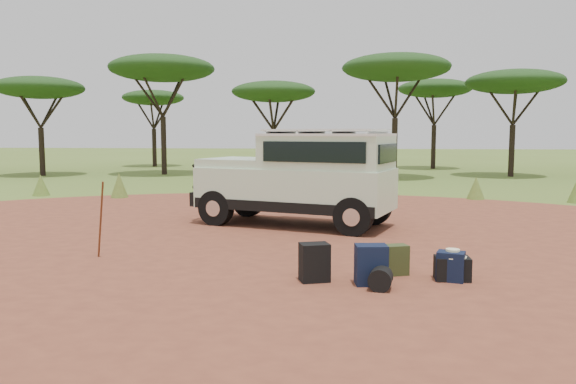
# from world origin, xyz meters

# --- Properties ---
(ground) EXTENTS (140.00, 140.00, 0.00)m
(ground) POSITION_xyz_m (0.00, 0.00, 0.00)
(ground) COLOR #596E27
(ground) RESTS_ON ground
(dirt_clearing) EXTENTS (23.00, 23.00, 0.01)m
(dirt_clearing) POSITION_xyz_m (0.00, 0.00, 0.00)
(dirt_clearing) COLOR brown
(dirt_clearing) RESTS_ON ground
(grass_fringe) EXTENTS (36.60, 1.60, 0.90)m
(grass_fringe) POSITION_xyz_m (0.12, 8.67, 0.40)
(grass_fringe) COLOR #596E27
(grass_fringe) RESTS_ON ground
(acacia_treeline) EXTENTS (46.70, 13.20, 6.26)m
(acacia_treeline) POSITION_xyz_m (0.75, 19.81, 4.87)
(acacia_treeline) COLOR black
(acacia_treeline) RESTS_ON ground
(safari_vehicle) EXTENTS (4.99, 3.19, 2.28)m
(safari_vehicle) POSITION_xyz_m (0.66, 3.19, 1.10)
(safari_vehicle) COLOR silver
(safari_vehicle) RESTS_ON ground
(walking_staff) EXTENTS (0.29, 0.30, 1.38)m
(walking_staff) POSITION_xyz_m (-2.52, -0.75, 0.69)
(walking_staff) COLOR #632D17
(walking_staff) RESTS_ON ground
(backpack_black) EXTENTS (0.50, 0.43, 0.57)m
(backpack_black) POSITION_xyz_m (1.28, -1.86, 0.29)
(backpack_black) COLOR black
(backpack_black) RESTS_ON ground
(backpack_navy) EXTENTS (0.49, 0.38, 0.59)m
(backpack_navy) POSITION_xyz_m (2.11, -1.96, 0.30)
(backpack_navy) COLOR #111E36
(backpack_navy) RESTS_ON ground
(backpack_olive) EXTENTS (0.40, 0.35, 0.47)m
(backpack_olive) POSITION_xyz_m (2.52, -1.34, 0.24)
(backpack_olive) COLOR #3A4721
(backpack_olive) RESTS_ON ground
(duffel_navy) EXTENTS (0.46, 0.40, 0.45)m
(duffel_navy) POSITION_xyz_m (3.30, -1.62, 0.22)
(duffel_navy) COLOR #111E36
(duffel_navy) RESTS_ON ground
(hard_case) EXTENTS (0.51, 0.36, 0.36)m
(hard_case) POSITION_xyz_m (3.33, -1.57, 0.18)
(hard_case) COLOR black
(hard_case) RESTS_ON ground
(stuff_sack) EXTENTS (0.37, 0.37, 0.33)m
(stuff_sack) POSITION_xyz_m (2.23, -2.23, 0.16)
(stuff_sack) COLOR black
(stuff_sack) RESTS_ON ground
(safari_hat) EXTENTS (0.41, 0.41, 0.12)m
(safari_hat) POSITION_xyz_m (3.33, -1.57, 0.40)
(safari_hat) COLOR #F5ECB8
(safari_hat) RESTS_ON hard_case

